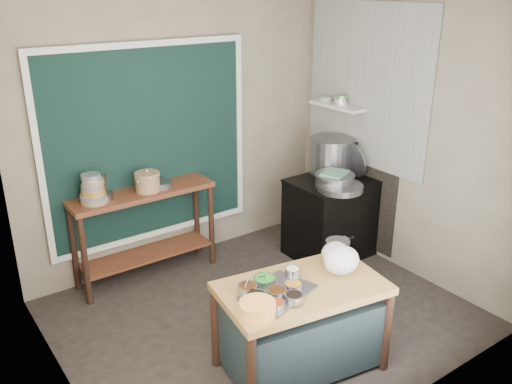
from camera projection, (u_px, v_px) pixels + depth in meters
floor at (263, 316)px, 5.02m from camera, size 3.50×3.00×0.02m
back_wall at (178, 133)px, 5.65m from camera, size 3.50×0.02×2.80m
left_wall at (48, 224)px, 3.55m from camera, size 0.02×3.00×2.80m
right_wall at (404, 139)px, 5.46m from camera, size 0.02×3.00×2.80m
curtain_panel at (149, 144)px, 5.45m from camera, size 2.10×0.02×1.90m
curtain_frame at (150, 144)px, 5.44m from camera, size 2.22×0.03×2.02m
tile_panel at (366, 86)px, 5.69m from camera, size 0.02×1.70×1.70m
soot_patch at (352, 185)px, 6.19m from camera, size 0.01×1.30×1.30m
wall_shelf at (337, 106)px, 5.96m from camera, size 0.22×0.70×0.03m
prep_table at (301, 327)px, 4.21m from camera, size 1.35×0.91×0.75m
back_counter at (146, 234)px, 5.52m from camera, size 1.45×0.40×0.95m
stove_block at (332, 218)px, 6.01m from camera, size 0.90×0.68×0.85m
stove_top at (334, 181)px, 5.85m from camera, size 0.92×0.69×0.03m
condiment_tray at (278, 293)px, 3.95m from camera, size 0.60×0.50×0.02m
condiment_bowls at (272, 290)px, 3.92m from camera, size 0.58×0.44×0.07m
yellow_basin at (258, 309)px, 3.70m from camera, size 0.28×0.28×0.10m
saucepan at (338, 247)px, 4.53m from camera, size 0.24×0.24×0.11m
plastic_bag_a at (341, 260)px, 4.21m from camera, size 0.35×0.32×0.22m
plastic_bag_b at (335, 252)px, 4.38m from camera, size 0.25×0.22×0.17m
bowl_stack at (93, 190)px, 5.01m from camera, size 0.25×0.25×0.28m
utensil_cup at (106, 196)px, 5.11m from camera, size 0.15×0.15×0.08m
ceramic_crock at (148, 183)px, 5.31m from camera, size 0.33×0.33×0.17m
wide_bowl at (161, 184)px, 5.44m from camera, size 0.27×0.27×0.06m
stock_pot at (331, 155)px, 6.00m from camera, size 0.63×0.63×0.40m
pot_lid at (354, 160)px, 5.87m from camera, size 0.16×0.40×0.39m
steamer at (334, 180)px, 5.63m from camera, size 0.56×0.56×0.14m
green_cloth at (335, 173)px, 5.60m from camera, size 0.35×0.31×0.02m
shallow_pan at (340, 187)px, 5.54m from camera, size 0.61×0.61×0.06m
shelf_bowl_stack at (341, 101)px, 5.89m from camera, size 0.14×0.14×0.11m
shelf_bowl_green at (326, 99)px, 6.09m from camera, size 0.19×0.19×0.05m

